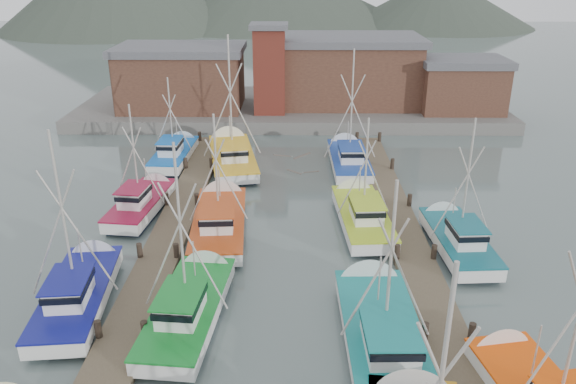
{
  "coord_description": "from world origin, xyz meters",
  "views": [
    {
      "loc": [
        0.35,
        -21.8,
        15.54
      ],
      "look_at": [
        0.04,
        8.99,
        2.6
      ],
      "focal_mm": 35.0,
      "sensor_mm": 36.0,
      "label": 1
    }
  ],
  "objects_px": {
    "boat_4": "(191,304)",
    "boat_12": "(232,155)",
    "boat_8": "(220,220)",
    "lookout_tower": "(269,68)"
  },
  "relations": [
    {
      "from": "boat_4",
      "to": "boat_8",
      "type": "height_order",
      "value": "boat_4"
    },
    {
      "from": "boat_4",
      "to": "boat_12",
      "type": "xyz_separation_m",
      "value": [
        -0.28,
        21.09,
        0.01
      ]
    },
    {
      "from": "lookout_tower",
      "to": "boat_8",
      "type": "height_order",
      "value": "lookout_tower"
    },
    {
      "from": "lookout_tower",
      "to": "boat_8",
      "type": "bearing_deg",
      "value": -95.11
    },
    {
      "from": "lookout_tower",
      "to": "boat_12",
      "type": "relative_size",
      "value": 0.75
    },
    {
      "from": "boat_4",
      "to": "boat_12",
      "type": "bearing_deg",
      "value": 95.88
    },
    {
      "from": "boat_8",
      "to": "boat_4",
      "type": "bearing_deg",
      "value": -95.16
    },
    {
      "from": "boat_4",
      "to": "boat_8",
      "type": "bearing_deg",
      "value": 93.75
    },
    {
      "from": "boat_4",
      "to": "lookout_tower",
      "type": "bearing_deg",
      "value": 91.05
    },
    {
      "from": "boat_8",
      "to": "boat_12",
      "type": "relative_size",
      "value": 0.87
    }
  ]
}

